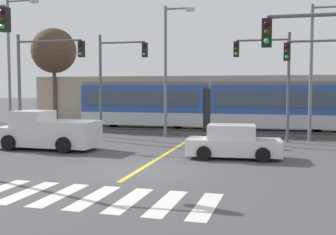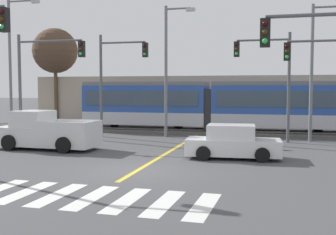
{
  "view_description": "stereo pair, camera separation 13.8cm",
  "coord_description": "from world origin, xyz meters",
  "px_view_note": "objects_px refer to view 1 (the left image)",
  "views": [
    {
      "loc": [
        5.05,
        -15.12,
        3.18
      ],
      "look_at": [
        -0.44,
        6.45,
        1.6
      ],
      "focal_mm": 45.0,
      "sensor_mm": 36.0,
      "label": 1
    },
    {
      "loc": [
        5.18,
        -15.09,
        3.18
      ],
      "look_at": [
        -0.44,
        6.45,
        1.6
      ],
      "focal_mm": 45.0,
      "sensor_mm": 36.0,
      "label": 2
    }
  ],
  "objects_px": {
    "light_rail_tram": "(279,104)",
    "traffic_light_far_right": "(270,71)",
    "traffic_light_mid_left": "(41,70)",
    "street_lamp_west": "(12,57)",
    "bare_tree_far_west": "(54,51)",
    "pickup_truck": "(45,133)",
    "street_lamp_east": "(315,64)",
    "sedan_crossing": "(233,143)",
    "traffic_light_far_left": "(115,71)",
    "street_lamp_centre": "(168,63)"
  },
  "relations": [
    {
      "from": "sedan_crossing",
      "to": "street_lamp_east",
      "type": "bearing_deg",
      "value": 60.64
    },
    {
      "from": "traffic_light_far_right",
      "to": "bare_tree_far_west",
      "type": "height_order",
      "value": "bare_tree_far_west"
    },
    {
      "from": "traffic_light_mid_left",
      "to": "traffic_light_far_left",
      "type": "bearing_deg",
      "value": 46.96
    },
    {
      "from": "light_rail_tram",
      "to": "traffic_light_far_left",
      "type": "xyz_separation_m",
      "value": [
        -10.18,
        -4.21,
        2.19
      ]
    },
    {
      "from": "traffic_light_far_right",
      "to": "street_lamp_west",
      "type": "xyz_separation_m",
      "value": [
        -18.0,
        1.29,
        1.21
      ]
    },
    {
      "from": "pickup_truck",
      "to": "traffic_light_far_right",
      "type": "height_order",
      "value": "traffic_light_far_right"
    },
    {
      "from": "traffic_light_far_left",
      "to": "traffic_light_far_right",
      "type": "height_order",
      "value": "traffic_light_far_left"
    },
    {
      "from": "sedan_crossing",
      "to": "street_lamp_east",
      "type": "distance_m",
      "value": 9.09
    },
    {
      "from": "street_lamp_centre",
      "to": "street_lamp_east",
      "type": "relative_size",
      "value": 1.04
    },
    {
      "from": "bare_tree_far_west",
      "to": "pickup_truck",
      "type": "bearing_deg",
      "value": -62.49
    },
    {
      "from": "street_lamp_centre",
      "to": "traffic_light_far_right",
      "type": "bearing_deg",
      "value": -8.51
    },
    {
      "from": "bare_tree_far_west",
      "to": "traffic_light_mid_left",
      "type": "bearing_deg",
      "value": -63.76
    },
    {
      "from": "light_rail_tram",
      "to": "traffic_light_far_right",
      "type": "xyz_separation_m",
      "value": [
        -0.58,
        -4.18,
        2.12
      ]
    },
    {
      "from": "street_lamp_west",
      "to": "street_lamp_east",
      "type": "relative_size",
      "value": 1.18
    },
    {
      "from": "pickup_truck",
      "to": "street_lamp_centre",
      "type": "relative_size",
      "value": 0.65
    },
    {
      "from": "street_lamp_west",
      "to": "bare_tree_far_west",
      "type": "bearing_deg",
      "value": 97.54
    },
    {
      "from": "sedan_crossing",
      "to": "street_lamp_centre",
      "type": "bearing_deg",
      "value": 123.89
    },
    {
      "from": "sedan_crossing",
      "to": "bare_tree_far_west",
      "type": "distance_m",
      "value": 24.05
    },
    {
      "from": "pickup_truck",
      "to": "bare_tree_far_west",
      "type": "xyz_separation_m",
      "value": [
        -7.79,
        14.96,
        5.62
      ]
    },
    {
      "from": "traffic_light_far_left",
      "to": "street_lamp_west",
      "type": "distance_m",
      "value": 8.58
    },
    {
      "from": "light_rail_tram",
      "to": "sedan_crossing",
      "type": "distance_m",
      "value": 10.77
    },
    {
      "from": "traffic_light_far_left",
      "to": "traffic_light_far_right",
      "type": "relative_size",
      "value": 1.03
    },
    {
      "from": "sedan_crossing",
      "to": "bare_tree_far_west",
      "type": "height_order",
      "value": "bare_tree_far_west"
    },
    {
      "from": "pickup_truck",
      "to": "traffic_light_mid_left",
      "type": "xyz_separation_m",
      "value": [
        -1.58,
        2.37,
        3.33
      ]
    },
    {
      "from": "traffic_light_far_left",
      "to": "street_lamp_west",
      "type": "bearing_deg",
      "value": 170.99
    },
    {
      "from": "street_lamp_west",
      "to": "pickup_truck",
      "type": "bearing_deg",
      "value": -46.66
    },
    {
      "from": "traffic_light_far_left",
      "to": "street_lamp_east",
      "type": "relative_size",
      "value": 0.82
    },
    {
      "from": "traffic_light_far_right",
      "to": "light_rail_tram",
      "type": "bearing_deg",
      "value": 82.12
    },
    {
      "from": "sedan_crossing",
      "to": "light_rail_tram",
      "type": "bearing_deg",
      "value": 78.84
    },
    {
      "from": "sedan_crossing",
      "to": "street_lamp_centre",
      "type": "height_order",
      "value": "street_lamp_centre"
    },
    {
      "from": "street_lamp_east",
      "to": "bare_tree_far_west",
      "type": "bearing_deg",
      "value": 159.1
    },
    {
      "from": "pickup_truck",
      "to": "bare_tree_far_west",
      "type": "relative_size",
      "value": 0.64
    },
    {
      "from": "pickup_truck",
      "to": "street_lamp_centre",
      "type": "height_order",
      "value": "street_lamp_centre"
    },
    {
      "from": "sedan_crossing",
      "to": "street_lamp_west",
      "type": "distance_m",
      "value": 18.77
    },
    {
      "from": "sedan_crossing",
      "to": "bare_tree_far_west",
      "type": "bearing_deg",
      "value": 138.73
    },
    {
      "from": "bare_tree_far_west",
      "to": "traffic_light_far_left",
      "type": "bearing_deg",
      "value": -44.05
    },
    {
      "from": "traffic_light_far_right",
      "to": "street_lamp_east",
      "type": "xyz_separation_m",
      "value": [
        2.54,
        0.85,
        0.43
      ]
    },
    {
      "from": "traffic_light_far_right",
      "to": "street_lamp_centre",
      "type": "xyz_separation_m",
      "value": [
        -6.37,
        0.95,
        0.57
      ]
    },
    {
      "from": "light_rail_tram",
      "to": "traffic_light_far_right",
      "type": "bearing_deg",
      "value": -97.88
    },
    {
      "from": "light_rail_tram",
      "to": "street_lamp_centre",
      "type": "distance_m",
      "value": 8.12
    },
    {
      "from": "street_lamp_east",
      "to": "bare_tree_far_west",
      "type": "relative_size",
      "value": 0.94
    },
    {
      "from": "street_lamp_west",
      "to": "bare_tree_far_west",
      "type": "distance_m",
      "value": 7.94
    },
    {
      "from": "pickup_truck",
      "to": "bare_tree_far_west",
      "type": "distance_m",
      "value": 17.78
    },
    {
      "from": "traffic_light_mid_left",
      "to": "street_lamp_west",
      "type": "xyz_separation_m",
      "value": [
        -5.17,
        4.79,
        1.21
      ]
    },
    {
      "from": "traffic_light_mid_left",
      "to": "bare_tree_far_west",
      "type": "height_order",
      "value": "bare_tree_far_west"
    },
    {
      "from": "traffic_light_far_left",
      "to": "street_lamp_centre",
      "type": "xyz_separation_m",
      "value": [
        3.23,
        0.99,
        0.49
      ]
    },
    {
      "from": "light_rail_tram",
      "to": "sedan_crossing",
      "type": "height_order",
      "value": "light_rail_tram"
    },
    {
      "from": "street_lamp_west",
      "to": "street_lamp_centre",
      "type": "xyz_separation_m",
      "value": [
        11.63,
        -0.34,
        -0.65
      ]
    },
    {
      "from": "street_lamp_west",
      "to": "street_lamp_east",
      "type": "bearing_deg",
      "value": -1.23
    },
    {
      "from": "traffic_light_far_left",
      "to": "pickup_truck",
      "type": "bearing_deg",
      "value": -105.77
    }
  ]
}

